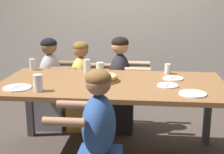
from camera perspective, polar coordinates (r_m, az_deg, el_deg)
name	(u,v)px	position (r m, az deg, el deg)	size (l,w,h in m)	color
dining_table	(112,90)	(2.89, 0.00, -2.46)	(2.07, 1.00, 0.78)	brown
pizza_board_main	(103,78)	(2.89, -1.59, -0.16)	(0.29, 0.29, 0.06)	#996B42
empty_plate_a	(17,88)	(2.79, -16.94, -1.89)	(0.24, 0.24, 0.02)	white
empty_plate_b	(193,94)	(2.59, 14.55, -2.96)	(0.22, 0.22, 0.02)	white
empty_plate_c	(168,85)	(2.78, 10.14, -1.52)	(0.19, 0.19, 0.02)	white
empty_plate_d	(173,78)	(3.04, 11.11, -0.24)	(0.19, 0.19, 0.02)	white
drinking_glass_a	(100,70)	(3.10, -2.21, 1.31)	(0.08, 0.08, 0.13)	silver
drinking_glass_b	(168,70)	(3.22, 10.15, 1.35)	(0.06, 0.06, 0.10)	silver
drinking_glass_c	(32,65)	(3.45, -14.36, 2.12)	(0.06, 0.06, 0.12)	silver
drinking_glass_d	(87,66)	(3.24, -4.61, 2.04)	(0.07, 0.07, 0.14)	silver
drinking_glass_e	(38,84)	(2.64, -13.36, -1.26)	(0.08, 0.08, 0.14)	silver
diner_far_center	(120,88)	(3.63, 1.49, -2.09)	(0.51, 0.40, 1.11)	#232328
diner_near_center	(99,148)	(2.30, -2.48, -12.90)	(0.51, 0.40, 1.06)	#2D5193
diner_far_midleft	(82,90)	(3.70, -5.49, -2.41)	(0.51, 0.40, 1.05)	gold
diner_far_left	(51,88)	(3.78, -11.05, -1.92)	(0.51, 0.40, 1.09)	#99999E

